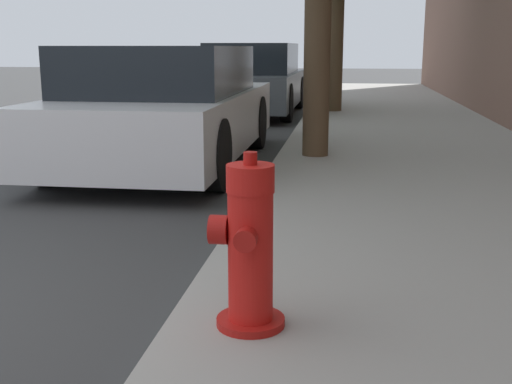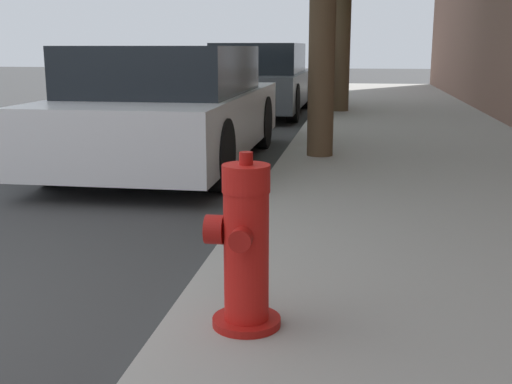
{
  "view_description": "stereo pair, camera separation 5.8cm",
  "coord_description": "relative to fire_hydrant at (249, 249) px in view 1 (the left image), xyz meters",
  "views": [
    {
      "loc": [
        2.64,
        -2.32,
        1.36
      ],
      "look_at": [
        2.1,
        1.51,
        0.48
      ],
      "focal_mm": 45.0,
      "sensor_mm": 36.0,
      "label": 1
    },
    {
      "loc": [
        2.7,
        -2.31,
        1.36
      ],
      "look_at": [
        2.1,
        1.51,
        0.48
      ],
      "focal_mm": 45.0,
      "sensor_mm": 36.0,
      "label": 2
    }
  ],
  "objects": [
    {
      "name": "parked_car_near",
      "position": [
        -1.67,
        4.6,
        0.17
      ],
      "size": [
        1.89,
        4.45,
        1.37
      ],
      "color": "silver",
      "rests_on": "ground_plane"
    },
    {
      "name": "fire_hydrant",
      "position": [
        0.0,
        0.0,
        0.0
      ],
      "size": [
        0.33,
        0.33,
        0.78
      ],
      "color": "#A91511",
      "rests_on": "sidewalk_slab"
    },
    {
      "name": "parked_car_mid",
      "position": [
        -1.5,
        10.49,
        0.19
      ],
      "size": [
        1.78,
        4.48,
        1.43
      ],
      "color": "#4C5156",
      "rests_on": "ground_plane"
    }
  ]
}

